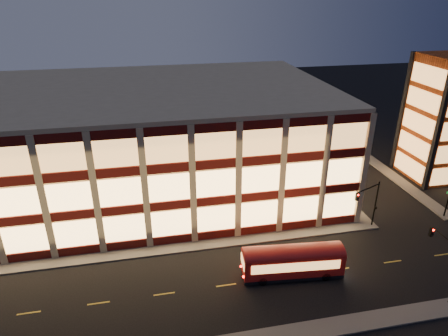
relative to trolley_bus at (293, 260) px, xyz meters
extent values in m
plane|color=black|center=(-10.75, 5.86, -1.87)|extent=(200.00, 200.00, 0.00)
cube|color=#514F4C|center=(-13.75, 6.86, -1.79)|extent=(54.00, 2.00, 0.15)
cube|color=#514F4C|center=(12.25, 22.86, -1.79)|extent=(2.00, 30.00, 0.15)
cube|color=#514F4C|center=(23.25, 22.86, -1.79)|extent=(2.00, 30.00, 0.15)
cube|color=tan|center=(-13.75, 22.86, 5.13)|extent=(50.00, 30.00, 14.00)
cube|color=tan|center=(-13.75, 22.86, 12.38)|extent=(50.40, 30.40, 0.50)
cube|color=#470C0A|center=(-13.75, 7.74, -1.22)|extent=(50.10, 0.25, 1.00)
cube|color=#FFC06B|center=(-13.75, 7.76, 0.88)|extent=(49.00, 0.20, 3.00)
cube|color=#470C0A|center=(11.37, 22.86, -1.22)|extent=(0.25, 30.10, 1.00)
cube|color=#FFC06B|center=(11.35, 22.86, 0.88)|extent=(0.20, 29.00, 3.00)
cube|color=#470C0A|center=(-13.75, 7.74, 3.18)|extent=(50.10, 0.25, 1.00)
cube|color=#FFC06B|center=(-13.75, 7.76, 5.28)|extent=(49.00, 0.20, 3.00)
cube|color=#470C0A|center=(11.37, 22.86, 3.18)|extent=(0.25, 30.10, 1.00)
cube|color=#FFC06B|center=(11.35, 22.86, 5.28)|extent=(0.20, 29.00, 3.00)
cube|color=#470C0A|center=(-13.75, 7.74, 7.58)|extent=(50.10, 0.25, 1.00)
cube|color=#FFC06B|center=(-13.75, 7.76, 9.68)|extent=(49.00, 0.20, 3.00)
cube|color=#470C0A|center=(11.37, 22.86, 7.58)|extent=(0.25, 30.10, 1.00)
cube|color=#FFC06B|center=(11.35, 22.86, 9.68)|extent=(0.20, 29.00, 3.00)
cube|color=#8C3814|center=(29.25, 17.86, 7.13)|extent=(8.00, 8.00, 18.00)
cube|color=black|center=(25.25, 13.86, 7.13)|extent=(0.60, 0.60, 18.00)
cube|color=black|center=(25.25, 21.86, 7.13)|extent=(0.60, 0.60, 18.00)
cube|color=black|center=(33.25, 21.86, 7.13)|extent=(0.60, 0.60, 18.00)
cube|color=#FFAC59|center=(25.17, 17.86, -0.07)|extent=(0.16, 6.60, 2.60)
cube|color=#FFAC59|center=(25.17, 17.86, 3.33)|extent=(0.16, 6.60, 2.60)
cube|color=#FFAC59|center=(25.17, 17.86, 6.73)|extent=(0.16, 6.60, 2.60)
cube|color=#FFAC59|center=(25.17, 17.86, 10.13)|extent=(0.16, 6.60, 2.60)
cube|color=#FFAC59|center=(25.17, 17.86, 13.53)|extent=(0.16, 6.60, 2.60)
cylinder|color=black|center=(12.75, 6.66, 1.13)|extent=(0.18, 0.18, 6.00)
cylinder|color=black|center=(11.00, 5.91, 3.83)|extent=(3.56, 1.63, 0.14)
cube|color=black|center=(9.25, 5.16, 3.33)|extent=(0.32, 0.32, 0.95)
sphere|color=#FF0C05|center=(9.25, 4.98, 3.63)|extent=(0.20, 0.20, 0.20)
cube|color=black|center=(12.75, 6.46, 0.73)|extent=(0.25, 0.18, 0.28)
cylinder|color=black|center=(12.75, -4.64, 3.83)|extent=(0.14, 4.00, 0.14)
cube|color=black|center=(12.75, -2.64, 3.33)|extent=(0.32, 0.32, 0.95)
sphere|color=#FF0C05|center=(12.75, -2.82, 3.63)|extent=(0.20, 0.20, 0.20)
cube|color=#9E0B08|center=(0.00, 0.00, -0.18)|extent=(10.13, 3.41, 2.29)
cube|color=black|center=(0.00, 0.00, -1.52)|extent=(10.13, 3.41, 0.35)
cylinder|color=black|center=(-3.27, -0.79, -1.42)|extent=(0.92, 0.38, 0.89)
cylinder|color=black|center=(-3.06, 1.39, -1.42)|extent=(0.92, 0.38, 0.89)
cylinder|color=black|center=(3.06, -1.39, -1.42)|extent=(0.92, 0.38, 0.89)
cylinder|color=black|center=(3.27, 0.79, -1.42)|extent=(0.92, 0.38, 0.89)
cube|color=#FFAC59|center=(-0.12, -1.27, 0.12)|extent=(8.72, 0.89, 0.99)
cube|color=#FFAC59|center=(0.12, 1.27, 0.12)|extent=(8.72, 0.89, 0.99)
camera|label=1|loc=(-13.11, -29.99, 24.73)|focal=32.00mm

